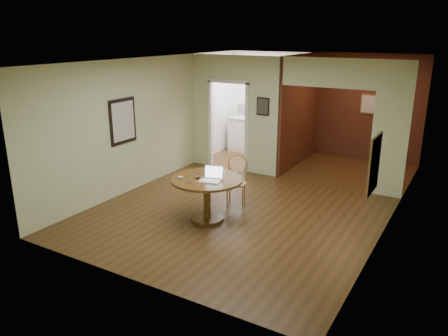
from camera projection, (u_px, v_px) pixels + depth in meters
The scene contains 11 objects.
floor at pixel (231, 217), 7.89m from camera, with size 5.00×5.00×0.00m, color #422E13.
room_shell at pixel (279, 116), 10.28m from camera, with size 5.20×7.50×5.00m.
dining_table at pixel (207, 189), 7.58m from camera, with size 1.25×1.25×0.78m.
chair at pixel (237, 177), 8.31m from camera, with size 0.53×0.53×0.97m.
open_laptop at pixel (212, 177), 7.40m from camera, with size 0.40×0.38×0.24m.
closed_laptop at pixel (211, 173), 7.73m from camera, with size 0.37×0.24×0.03m, color silver.
mouse at pixel (180, 177), 7.51m from camera, with size 0.11×0.06×0.04m, color silver.
wine_glass at pixel (197, 176), 7.49m from camera, with size 0.09×0.09×0.10m, color white, non-canonical shape.
pen at pixel (189, 182), 7.31m from camera, with size 0.01×0.01×0.13m, color navy.
kitchen_cabinet at pixel (264, 136), 11.85m from camera, with size 2.06×0.60×0.94m.
grocery_bag at pixel (292, 116), 11.30m from camera, with size 0.33×0.29×0.33m, color beige.
Camera 1 is at (3.59, -6.32, 3.20)m, focal length 35.00 mm.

